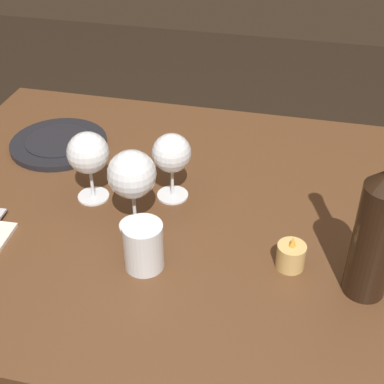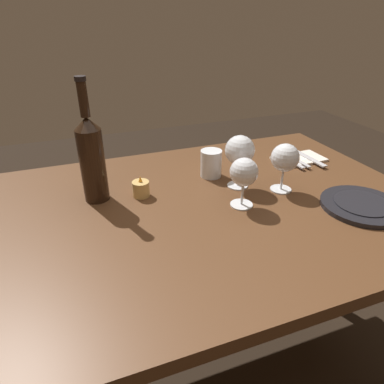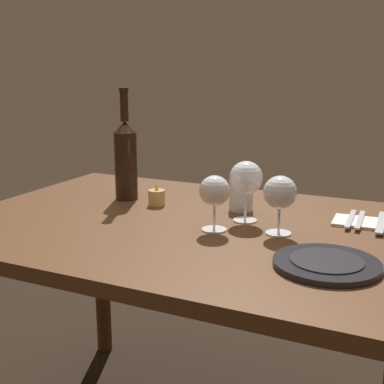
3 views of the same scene
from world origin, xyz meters
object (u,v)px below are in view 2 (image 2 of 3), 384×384
Objects in this scene: table_knife at (306,156)px; dinner_plate at (362,205)px; wine_bottle at (92,157)px; wine_glass_left at (240,151)px; wine_glass_centre at (284,158)px; wine_glass_right at (244,173)px; votive_candle at (141,189)px; water_tumbler at (211,165)px; fork_inner at (294,158)px; folded_napkin at (299,159)px; fork_outer at (288,159)px.

dinner_plate is at bearing -101.83° from table_knife.
wine_bottle is at bearing 155.45° from dinner_plate.
wine_bottle is 1.69× the size of table_knife.
wine_glass_left is 1.11× the size of wine_glass_centre.
votive_candle is at bearing 148.58° from wine_glass_right.
votive_candle is at bearing 153.12° from dinner_plate.
votive_candle is (-0.26, -0.06, -0.02)m from water_tumbler.
fork_inner is 0.05m from table_knife.
wine_glass_centre is 0.31m from table_knife.
wine_glass_left is 1.85× the size of water_tumbler.
wine_glass_centre reaches higher than wine_glass_right.
wine_glass_centre is at bearing -31.04° from wine_glass_left.
votive_candle is (0.13, -0.03, -0.11)m from wine_bottle.
wine_glass_right is at bearing -150.17° from table_knife.
water_tumbler is (-0.00, 0.22, -0.06)m from wine_glass_right.
dinner_plate is at bearing -22.88° from wine_glass_right.
folded_napkin is (0.32, 0.11, -0.12)m from wine_glass_left.
wine_glass_left is 0.38m from table_knife.
wine_bottle reaches higher than table_knife.
dinner_plate is 1.18× the size of folded_napkin.
votive_candle is (-0.42, 0.12, -0.08)m from wine_glass_centre.
wine_glass_centre is at bearing 131.31° from dinner_plate.
dinner_plate is (0.58, -0.29, -0.02)m from votive_candle.
water_tumbler reaches higher than fork_outer.
water_tumbler is at bearing 116.01° from wine_glass_left.
water_tumbler is 0.51× the size of fork_inner.
fork_outer is at bearing 180.00° from table_knife.
fork_inner is 0.86× the size of table_knife.
wine_glass_centre is 0.85× the size of fork_inner.
water_tumbler is 0.37m from folded_napkin.
dinner_plate is 0.36m from fork_outer.
fork_outer is at bearing 3.06° from wine_bottle.
fork_outer is (0.27, 0.11, -0.11)m from wine_glass_left.
wine_bottle is (-0.39, 0.19, 0.03)m from wine_glass_right.
water_tumbler is 0.32m from fork_outer.
wine_bottle reaches higher than wine_glass_centre.
wine_bottle is 1.55× the size of dinner_plate.
wine_bottle reaches higher than dinner_plate.
wine_glass_left is 0.31m from fork_outer.
votive_candle is (-0.31, 0.05, -0.10)m from wine_glass_left.
folded_napkin is 0.92× the size of table_knife.
dinner_plate is (0.71, -0.32, -0.13)m from wine_bottle.
table_knife is (0.39, 0.23, -0.09)m from wine_glass_right.
fork_inner is at bearing 20.92° from wine_glass_left.
fork_inner is (0.02, 0.36, 0.00)m from dinner_plate.
folded_napkin is at bearing 1.57° from water_tumbler.
table_knife is at bearing 0.00° from folded_napkin.
fork_outer is (0.57, 0.07, -0.01)m from votive_candle.
water_tumbler reaches higher than table_knife.
wine_glass_right is 0.36m from dinner_plate.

